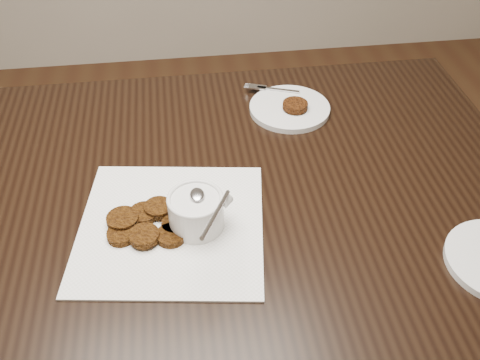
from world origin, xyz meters
name	(u,v)px	position (x,y,z in m)	size (l,w,h in m)	color
table	(204,301)	(0.07, 0.07, 0.38)	(1.37, 0.88, 0.75)	black
napkin	(171,226)	(0.02, -0.04, 0.75)	(0.34, 0.34, 0.00)	white
sauce_ramekin	(195,198)	(0.07, -0.04, 0.82)	(0.13, 0.13, 0.14)	silver
patty_cluster	(147,221)	(-0.02, -0.03, 0.76)	(0.19, 0.19, 0.02)	#61350C
plate_with_patty	(290,106)	(0.31, 0.31, 0.76)	(0.19, 0.19, 0.03)	silver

